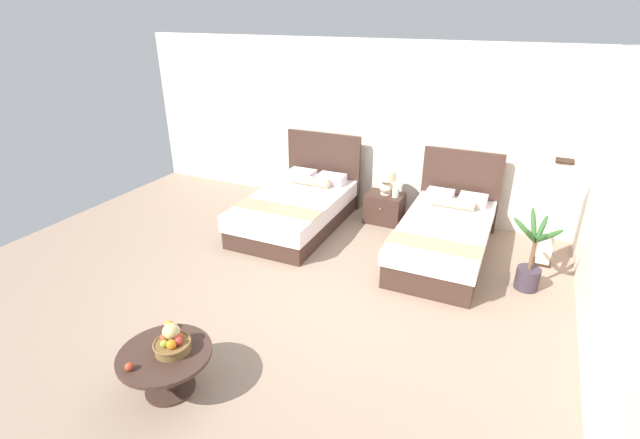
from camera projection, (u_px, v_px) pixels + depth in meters
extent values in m
cube|color=gray|center=(316.00, 299.00, 5.42)|extent=(9.22, 9.47, 0.02)
cube|color=silver|center=(396.00, 130.00, 7.27)|extent=(9.22, 0.12, 2.68)
cube|color=silver|center=(621.00, 225.00, 4.10)|extent=(0.12, 5.07, 2.68)
cube|color=#3F2A22|center=(295.00, 220.00, 7.10)|extent=(1.23, 2.10, 0.27)
cube|color=white|center=(294.00, 204.00, 7.00)|extent=(1.27, 2.14, 0.25)
cube|color=#3F2A22|center=(323.00, 169.00, 7.79)|extent=(1.29, 0.07, 1.24)
cube|color=white|center=(302.00, 174.00, 7.66)|extent=(0.44, 0.30, 0.14)
cube|color=white|center=(331.00, 179.00, 7.46)|extent=(0.44, 0.30, 0.14)
cylinder|color=tan|center=(310.00, 181.00, 7.36)|extent=(0.67, 0.16, 0.15)
cube|color=tan|center=(277.00, 209.00, 6.52)|extent=(1.27, 0.38, 0.01)
cube|color=#3F2A22|center=(442.00, 247.00, 6.23)|extent=(1.08, 2.14, 0.32)
cube|color=white|center=(444.00, 230.00, 6.12)|extent=(1.12, 2.18, 0.20)
cube|color=#3F2A22|center=(460.00, 190.00, 6.95)|extent=(1.15, 0.07, 1.22)
cube|color=white|center=(440.00, 195.00, 6.81)|extent=(0.39, 0.30, 0.14)
cube|color=white|center=(473.00, 200.00, 6.63)|extent=(0.39, 0.30, 0.14)
cylinder|color=tan|center=(453.00, 203.00, 6.52)|extent=(0.59, 0.16, 0.15)
cube|color=tan|center=(434.00, 245.00, 5.52)|extent=(1.13, 0.36, 0.01)
cube|color=#3F2A22|center=(384.00, 208.00, 7.28)|extent=(0.57, 0.43, 0.46)
sphere|color=tan|center=(380.00, 209.00, 7.06)|extent=(0.02, 0.02, 0.02)
cylinder|color=beige|center=(386.00, 193.00, 7.20)|extent=(0.17, 0.17, 0.02)
ellipsoid|color=beige|center=(386.00, 187.00, 7.16)|extent=(0.21, 0.21, 0.18)
cylinder|color=#99844C|center=(387.00, 181.00, 7.11)|extent=(0.02, 0.02, 0.04)
cylinder|color=beige|center=(387.00, 175.00, 7.07)|extent=(0.29, 0.29, 0.14)
cylinder|color=silver|center=(395.00, 193.00, 7.06)|extent=(0.10, 0.10, 0.13)
torus|color=silver|center=(396.00, 189.00, 7.03)|extent=(0.10, 0.10, 0.01)
cylinder|color=#3F2A22|center=(171.00, 388.00, 4.13)|extent=(0.44, 0.44, 0.02)
cylinder|color=#3F2A22|center=(168.00, 373.00, 4.05)|extent=(0.13, 0.13, 0.38)
cylinder|color=#3F2A22|center=(165.00, 354.00, 3.97)|extent=(0.80, 0.80, 0.04)
cylinder|color=brown|center=(173.00, 347.00, 3.97)|extent=(0.30, 0.30, 0.09)
torus|color=brown|center=(172.00, 343.00, 3.95)|extent=(0.32, 0.32, 0.02)
sphere|color=#92A338|center=(164.00, 344.00, 3.89)|extent=(0.07, 0.07, 0.07)
sphere|color=orange|center=(171.00, 345.00, 3.87)|extent=(0.08, 0.08, 0.08)
sphere|color=#B2322C|center=(179.00, 341.00, 3.92)|extent=(0.07, 0.07, 0.07)
sphere|color=#AD3A20|center=(179.00, 336.00, 3.98)|extent=(0.07, 0.07, 0.07)
sphere|color=#C4BA7A|center=(171.00, 332.00, 3.98)|extent=(0.15, 0.15, 0.15)
sphere|color=#B34022|center=(164.00, 338.00, 3.95)|extent=(0.08, 0.08, 0.08)
sphere|color=#B03B26|center=(129.00, 367.00, 3.75)|extent=(0.07, 0.07, 0.07)
sphere|color=orange|center=(169.00, 325.00, 4.23)|extent=(0.09, 0.09, 0.09)
cube|color=black|center=(542.00, 262.00, 6.16)|extent=(0.21, 0.21, 0.03)
cube|color=#F5E7CD|center=(553.00, 214.00, 5.86)|extent=(0.17, 0.17, 1.37)
cube|color=black|center=(565.00, 161.00, 5.57)|extent=(0.21, 0.21, 0.02)
cylinder|color=#392F3A|center=(527.00, 278.00, 5.56)|extent=(0.28, 0.28, 0.27)
cylinder|color=brown|center=(532.00, 255.00, 5.43)|extent=(0.04, 0.04, 0.36)
ellipsoid|color=#2F5D29|center=(549.00, 236.00, 5.24)|extent=(0.30, 0.12, 0.27)
ellipsoid|color=#2F5D29|center=(542.00, 229.00, 5.37)|extent=(0.14, 0.24, 0.32)
ellipsoid|color=#2F5D29|center=(534.00, 224.00, 5.42)|extent=(0.15, 0.31, 0.37)
ellipsoid|color=#2F5D29|center=(525.00, 230.00, 5.38)|extent=(0.32, 0.11, 0.28)
ellipsoid|color=#2F5D29|center=(531.00, 236.00, 5.26)|extent=(0.18, 0.24, 0.28)
ellipsoid|color=#2F5D29|center=(542.00, 238.00, 5.22)|extent=(0.16, 0.23, 0.26)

